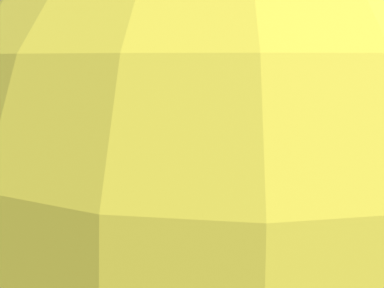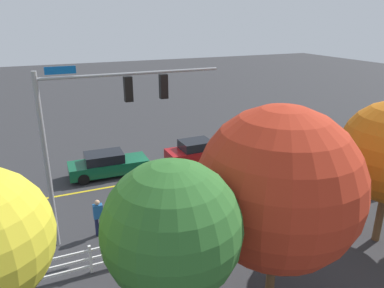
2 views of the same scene
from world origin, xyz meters
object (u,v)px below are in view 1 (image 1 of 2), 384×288
(car_4, at_px, (268,157))
(pedestrian, at_px, (95,149))
(car_2, at_px, (191,140))
(tree_4, at_px, (215,177))
(car_1, at_px, (179,159))
(tree_1, at_px, (135,141))
(car_0, at_px, (373,180))

(car_4, bearing_deg, pedestrian, -141.03)
(car_2, bearing_deg, tree_4, -43.35)
(car_1, xyz_separation_m, tree_1, (-6.33, 7.50, 3.29))
(car_0, bearing_deg, car_1, -158.75)
(car_0, bearing_deg, car_2, 177.34)
(car_1, height_order, pedestrian, pedestrian)
(car_1, bearing_deg, car_4, -130.88)
(car_0, bearing_deg, tree_4, -83.30)
(pedestrian, bearing_deg, tree_1, 66.64)
(tree_1, bearing_deg, car_1, -49.85)
(car_1, xyz_separation_m, car_4, (-3.09, -3.81, -0.03))
(car_2, distance_m, pedestrian, 6.41)
(car_0, bearing_deg, car_4, 177.34)
(car_2, height_order, tree_1, tree_1)
(car_0, height_order, tree_1, tree_1)
(tree_4, bearing_deg, pedestrian, -25.72)
(car_4, height_order, pedestrian, pedestrian)
(pedestrian, distance_m, tree_1, 12.28)
(pedestrian, relative_size, tree_1, 0.28)
(car_2, distance_m, tree_1, 14.90)
(car_2, bearing_deg, tree_1, -49.54)
(car_1, relative_size, tree_4, 0.61)
(tree_4, bearing_deg, car_0, -80.32)
(car_4, xyz_separation_m, tree_4, (-7.78, 13.61, 4.03))
(tree_1, height_order, tree_4, tree_4)
(car_4, relative_size, pedestrian, 2.51)
(car_1, bearing_deg, car_2, -55.05)
(car_2, bearing_deg, car_1, -51.79)
(car_1, relative_size, car_2, 0.96)
(car_1, distance_m, pedestrian, 5.05)
(tree_4, bearing_deg, car_1, -42.03)
(car_4, distance_m, tree_1, 12.23)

